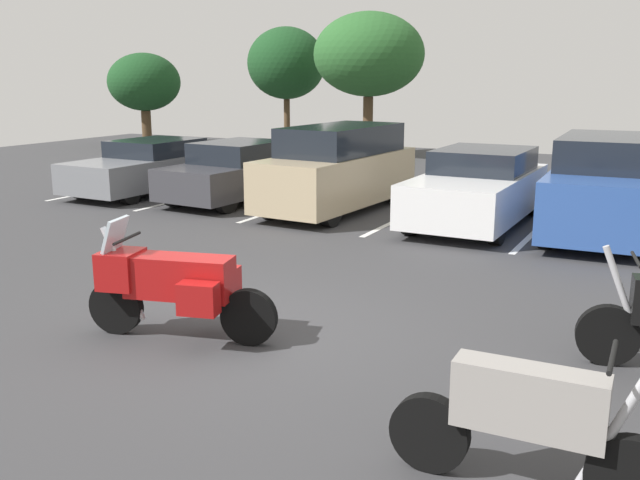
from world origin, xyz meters
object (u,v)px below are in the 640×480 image
object	(u,v)px
car_charcoal	(238,172)
car_white	(478,188)
motorcycle_touring	(172,283)
motorcycle_second	(529,421)
car_tan	(338,169)
car_grey	(150,167)
car_blue	(605,187)

from	to	relation	value
car_charcoal	car_white	world-z (taller)	car_white
motorcycle_touring	motorcycle_second	xyz separation A→B (m)	(4.35, -1.31, -0.09)
motorcycle_touring	car_tan	xyz separation A→B (m)	(-1.84, 8.14, 0.29)
car_grey	car_tan	world-z (taller)	car_tan
car_grey	car_blue	world-z (taller)	car_blue
motorcycle_second	car_blue	bearing A→B (deg)	93.12
motorcycle_second	car_charcoal	distance (m)	13.03
car_grey	car_blue	size ratio (longest dim) A/B	0.96
car_charcoal	car_blue	world-z (taller)	car_blue
motorcycle_touring	car_blue	world-z (taller)	car_blue
car_grey	car_charcoal	bearing A→B (deg)	-0.26
motorcycle_second	car_white	distance (m)	9.91
car_grey	car_blue	xyz separation A→B (m)	(11.26, 0.16, 0.27)
car_charcoal	car_tan	bearing A→B (deg)	-0.39
motorcycle_touring	car_charcoal	size ratio (longest dim) A/B	0.53
car_charcoal	car_white	bearing A→B (deg)	-0.09
car_blue	motorcycle_second	bearing A→B (deg)	-86.88
car_charcoal	car_blue	distance (m)	8.44
motorcycle_touring	car_blue	xyz separation A→B (m)	(3.82, 8.33, 0.26)
car_charcoal	car_blue	bearing A→B (deg)	1.16
motorcycle_touring	car_white	world-z (taller)	car_white
car_charcoal	car_white	distance (m)	6.00
car_tan	car_white	size ratio (longest dim) A/B	1.03
motorcycle_touring	motorcycle_second	size ratio (longest dim) A/B	1.10
car_blue	car_grey	bearing A→B (deg)	-179.20
car_tan	car_charcoal	bearing A→B (deg)	179.61
car_grey	car_white	size ratio (longest dim) A/B	1.01
car_white	motorcycle_second	bearing A→B (deg)	-72.60
motorcycle_touring	car_grey	bearing A→B (deg)	132.32
car_tan	car_white	xyz separation A→B (m)	(3.23, 0.01, -0.21)
car_tan	car_blue	world-z (taller)	car_tan
car_grey	car_tan	xyz separation A→B (m)	(5.60, -0.03, 0.29)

